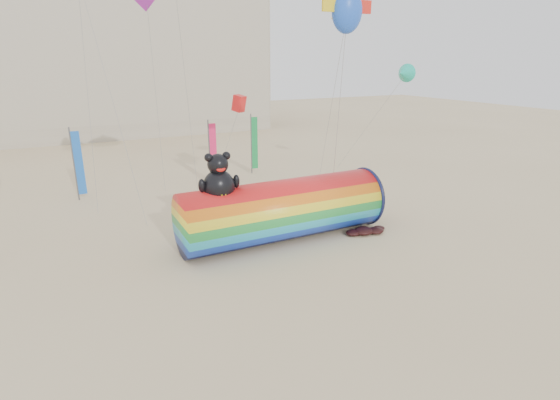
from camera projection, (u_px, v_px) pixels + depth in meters
name	position (u px, v px, depth m)	size (l,w,h in m)	color
ground	(285.00, 253.00, 22.63)	(160.00, 160.00, 0.00)	#CCB58C
hotel_building	(22.00, 53.00, 53.14)	(60.40, 15.40, 20.60)	#B7AD99
windsock_assembly	(283.00, 208.00, 24.01)	(11.54, 3.51, 5.32)	red
kite_handler	(361.00, 215.00, 25.71)	(0.63, 0.41, 1.73)	slate
fabric_bundle	(366.00, 231.00, 25.14)	(2.62, 1.35, 0.41)	#350C09
festival_banners	(188.00, 152.00, 34.18)	(14.76, 2.22, 5.20)	#59595E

